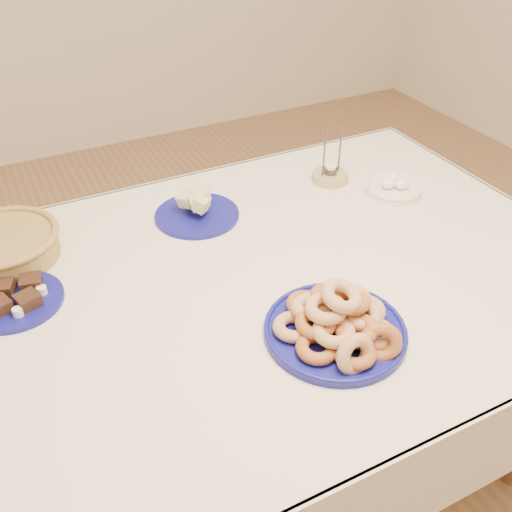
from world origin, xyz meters
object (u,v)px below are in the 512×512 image
(wicker_basket, at_px, (3,245))
(egg_bowl, at_px, (393,188))
(dining_table, at_px, (247,312))
(candle_holder, at_px, (330,176))
(donut_platter, at_px, (338,324))
(brownie_plate, at_px, (15,299))
(melon_plate, at_px, (197,208))

(wicker_basket, distance_m, egg_bowl, 1.07)
(dining_table, relative_size, candle_holder, 9.37)
(donut_platter, height_order, wicker_basket, donut_platter)
(brownie_plate, height_order, candle_holder, candle_holder)
(wicker_basket, bearing_deg, candle_holder, -1.59)
(wicker_basket, xyz_separation_m, egg_bowl, (1.06, -0.17, -0.02))
(melon_plate, relative_size, candle_holder, 1.41)
(candle_holder, bearing_deg, egg_bowl, -49.78)
(wicker_basket, bearing_deg, dining_table, -34.74)
(dining_table, bearing_deg, wicker_basket, 145.26)
(brownie_plate, bearing_deg, melon_plate, 17.51)
(dining_table, height_order, donut_platter, donut_platter)
(dining_table, bearing_deg, egg_bowl, 16.85)
(melon_plate, relative_size, wicker_basket, 0.90)
(brownie_plate, xyz_separation_m, wicker_basket, (0.00, 0.19, 0.03))
(melon_plate, xyz_separation_m, candle_holder, (0.44, 0.00, -0.01))
(dining_table, height_order, wicker_basket, wicker_basket)
(wicker_basket, distance_m, candle_holder, 0.93)
(donut_platter, bearing_deg, dining_table, 108.11)
(brownie_plate, bearing_deg, candle_holder, 9.79)
(candle_holder, bearing_deg, wicker_basket, 178.41)
(dining_table, relative_size, wicker_basket, 6.00)
(donut_platter, relative_size, wicker_basket, 1.13)
(melon_plate, height_order, wicker_basket, melon_plate)
(brownie_plate, distance_m, candle_holder, 0.95)
(donut_platter, distance_m, wicker_basket, 0.84)
(egg_bowl, bearing_deg, melon_plate, 165.55)
(wicker_basket, relative_size, egg_bowl, 1.38)
(donut_platter, height_order, candle_holder, candle_holder)
(dining_table, height_order, melon_plate, melon_plate)
(melon_plate, xyz_separation_m, brownie_plate, (-0.50, -0.16, -0.01))
(donut_platter, xyz_separation_m, brownie_plate, (-0.58, 0.41, -0.02))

